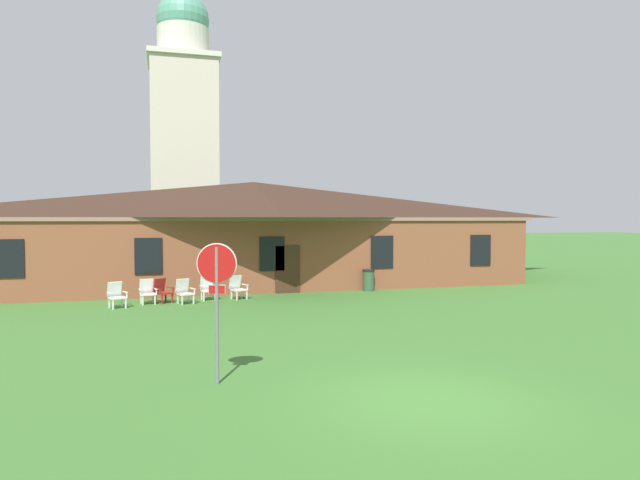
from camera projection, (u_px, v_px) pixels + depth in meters
ground_plane at (429, 401)px, 10.07m from camera, size 200.00×200.00×0.00m
brick_building at (254, 231)px, 29.13m from camera, size 26.95×10.40×5.22m
dome_tower at (184, 134)px, 41.90m from camera, size 5.18×5.18×21.05m
stop_sign at (217, 284)px, 11.02m from camera, size 0.77×0.27×2.82m
lawn_chair_by_porch at (116, 294)px, 20.55m from camera, size 0.78×0.83×0.96m
lawn_chair_near_door at (147, 291)px, 21.53m from camera, size 0.72×0.76×0.96m
lawn_chair_left_end at (162, 290)px, 21.80m from camera, size 0.85×0.87×0.96m
lawn_chair_middle at (184, 291)px, 21.58m from camera, size 0.77×0.82×0.96m
lawn_chair_right_end at (208, 288)px, 22.57m from camera, size 0.70×0.73×0.96m
lawn_chair_far_side at (238, 287)px, 22.82m from camera, size 0.79×0.83×0.96m
trash_bin at (368, 280)px, 25.33m from camera, size 0.56×0.56×0.98m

